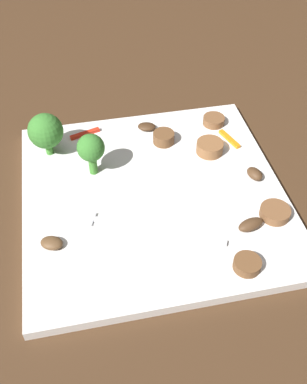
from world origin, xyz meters
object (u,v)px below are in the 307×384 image
mushroom_2 (251,224)px  mushroom_3 (52,243)px  plate (154,196)px  mushroom_1 (147,127)px  sausage_slice_4 (164,138)px  sausage_slice_2 (275,212)px  mushroom_0 (255,174)px  broccoli_floret_1 (46,131)px  sausage_slice_3 (210,147)px  sausage_slice_1 (214,120)px  pepper_strip_0 (229,139)px  fork (130,226)px  broccoli_floret_0 (91,149)px  sausage_slice_0 (247,264)px  pepper_strip_1 (85,134)px

mushroom_2 → mushroom_3: 0.21m
plate → mushroom_1: size_ratio=12.39×
mushroom_2 → sausage_slice_4: bearing=-69.6°
sausage_slice_2 → mushroom_0: bearing=-89.9°
plate → broccoli_floret_1: (0.11, -0.09, 0.04)m
sausage_slice_3 → sausage_slice_1: bearing=-112.0°
sausage_slice_3 → sausage_slice_4: bearing=-30.4°
pepper_strip_0 → sausage_slice_4: bearing=-9.3°
broccoli_floret_1 → sausage_slice_4: 0.15m
fork → mushroom_2: size_ratio=5.60×
fork → pepper_strip_0: size_ratio=4.29×
broccoli_floret_0 → pepper_strip_0: bearing=-172.1°
plate → mushroom_3: 0.13m
sausage_slice_2 → sausage_slice_1: bearing=-84.4°
sausage_slice_4 → pepper_strip_0: size_ratio=0.70×
broccoli_floret_1 → sausage_slice_3: size_ratio=1.67×
broccoli_floret_0 → sausage_slice_1: broccoli_floret_0 is taller
sausage_slice_1 → sausage_slice_3: sausage_slice_3 is taller
sausage_slice_3 → mushroom_1: (0.07, -0.06, -0.00)m
fork → sausage_slice_2: 0.16m
plate → mushroom_0: 0.12m
sausage_slice_4 → mushroom_2: bearing=110.4°
fork → mushroom_0: 0.17m
mushroom_0 → mushroom_3: bearing=13.0°
sausage_slice_4 → mushroom_1: size_ratio=1.14×
broccoli_floret_0 → pepper_strip_0: (-0.18, -0.03, -0.03)m
broccoli_floret_1 → sausage_slice_3: broccoli_floret_1 is taller
plate → mushroom_1: (-0.02, -0.12, 0.01)m
broccoli_floret_0 → pepper_strip_0: 0.19m
sausage_slice_0 → sausage_slice_1: size_ratio=0.96×
mushroom_2 → mushroom_3: size_ratio=1.26×
mushroom_1 → mushroom_3: size_ratio=1.01×
pepper_strip_1 → mushroom_0: bearing=147.5°
mushroom_2 → plate: bearing=-39.0°
mushroom_1 → pepper_strip_0: (-0.10, 0.04, -0.00)m
mushroom_1 → mushroom_2: size_ratio=0.80×
plate → pepper_strip_0: pepper_strip_0 is taller
broccoli_floret_1 → mushroom_2: (-0.21, 0.17, -0.03)m
fork → sausage_slice_4: bearing=-91.5°
sausage_slice_2 → mushroom_2: (0.03, 0.01, 0.00)m
mushroom_3 → sausage_slice_2: bearing=178.4°
broccoli_floret_1 → mushroom_1: size_ratio=2.35×
sausage_slice_4 → mushroom_1: sausage_slice_4 is taller
sausage_slice_2 → pepper_strip_0: 0.14m
broccoli_floret_0 → mushroom_2: size_ratio=1.83×
pepper_strip_0 → pepper_strip_1: (0.18, -0.05, 0.00)m
sausage_slice_1 → mushroom_0: size_ratio=1.29×
sausage_slice_4 → mushroom_0: sausage_slice_4 is taller
mushroom_1 → sausage_slice_3: bearing=138.0°
sausage_slice_0 → sausage_slice_4: sausage_slice_4 is taller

